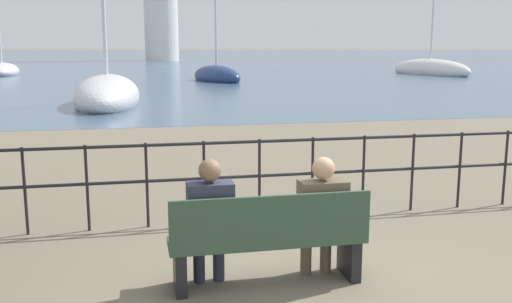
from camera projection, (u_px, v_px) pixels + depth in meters
The scene contains 10 objects.
ground_plane at pixel (267, 283), 5.37m from camera, with size 1000.00×1000.00×0.00m, color #7A705B.
harbor_water at pixel (138, 54), 160.07m from camera, with size 600.00×300.00×0.01m.
park_bench at pixel (269, 241), 5.23m from camera, with size 1.83×0.45×0.90m.
seated_person_left at pixel (210, 217), 5.16m from camera, with size 0.41×0.35×1.22m.
seated_person_right at pixel (321, 212), 5.38m from camera, with size 0.45×0.35×1.19m.
promenade_railing at pixel (232, 168), 7.13m from camera, with size 10.57×0.04×1.05m.
sailboat_1 at pixel (430, 70), 44.37m from camera, with size 3.75×8.80×7.92m.
sailboat_3 at pixel (2, 71), 44.34m from camera, with size 3.35×6.87×7.51m.
sailboat_4 at pixel (107, 95), 21.74m from camera, with size 2.61×7.26×10.90m.
sailboat_5 at pixel (216, 76), 36.01m from camera, with size 3.41×5.64×7.56m.
Camera 1 is at (-1.15, -4.93, 2.20)m, focal length 40.00 mm.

